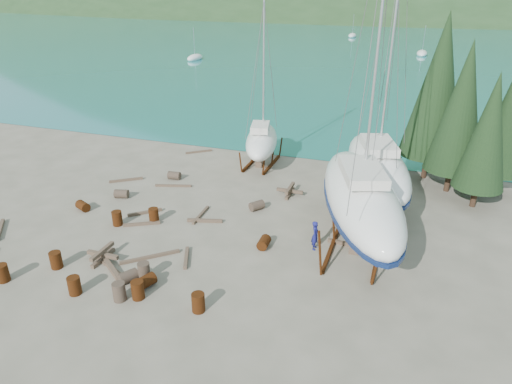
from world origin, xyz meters
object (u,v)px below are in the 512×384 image
(large_sailboat_near, at_px, (361,196))
(worker, at_px, (315,235))
(small_sailboat_shore, at_px, (262,141))
(large_sailboat_far, at_px, (377,165))

(large_sailboat_near, bearing_deg, worker, -172.30)
(small_sailboat_shore, bearing_deg, large_sailboat_far, -40.39)
(small_sailboat_shore, height_order, worker, small_sailboat_shore)
(large_sailboat_near, bearing_deg, small_sailboat_shore, 112.99)
(large_sailboat_far, xyz_separation_m, small_sailboat_shore, (-9.03, 4.56, -0.79))
(worker, bearing_deg, small_sailboat_shore, 29.96)
(worker, bearing_deg, large_sailboat_near, -65.37)
(small_sailboat_shore, bearing_deg, worker, -72.30)
(large_sailboat_near, distance_m, large_sailboat_far, 5.38)
(small_sailboat_shore, xyz_separation_m, worker, (6.65, -10.92, -1.15))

